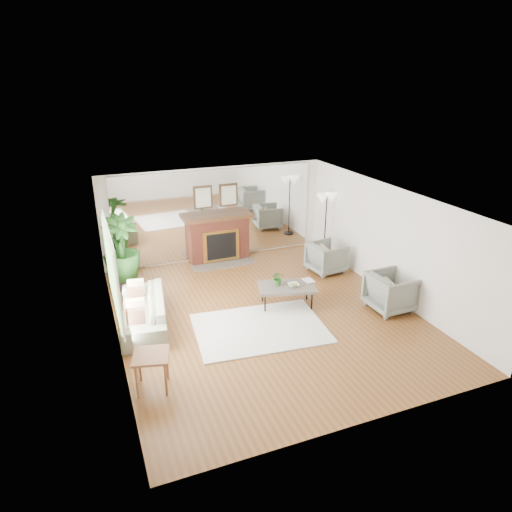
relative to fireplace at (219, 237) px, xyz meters
name	(u,v)px	position (x,y,z in m)	size (l,w,h in m)	color
ground	(266,315)	(0.00, -3.26, -0.66)	(7.00, 7.00, 0.00)	brown
wall_left	(112,283)	(-2.99, -3.26, 0.59)	(0.02, 7.00, 2.50)	white
wall_right	(389,241)	(2.99, -3.26, 0.59)	(0.02, 7.00, 2.50)	white
wall_back	(216,214)	(0.00, 0.23, 0.59)	(6.00, 0.02, 2.50)	white
mirror_panel	(216,214)	(0.00, 0.21, 0.59)	(5.40, 0.04, 2.40)	silver
window_panel	(111,270)	(-2.96, -2.86, 0.69)	(0.04, 2.40, 1.50)	#B2E09E
fireplace	(219,237)	(0.00, 0.00, 0.00)	(1.85, 0.83, 2.05)	maroon
area_rug	(260,328)	(-0.33, -3.75, -0.65)	(2.56, 1.83, 0.03)	silver
coffee_table	(287,287)	(0.58, -3.06, -0.22)	(1.35, 1.01, 0.48)	#5B5348
sofa	(143,311)	(-2.45, -2.73, -0.34)	(2.17, 0.85, 0.63)	gray
armchair_back	(327,257)	(2.33, -1.73, -0.27)	(0.82, 0.85, 0.77)	gray
armchair_front	(391,292)	(2.60, -4.01, -0.25)	(0.88, 0.91, 0.83)	gray
side_table	(151,360)	(-2.62, -4.82, -0.13)	(0.67, 0.67, 0.63)	#93603B
potted_ficus	(122,251)	(-2.60, -0.84, 0.29)	(0.98, 0.98, 1.78)	black
floor_lamp	(327,204)	(2.70, -0.93, 0.90)	(0.59, 0.33, 1.83)	black
tabletop_plant	(278,278)	(0.42, -2.94, -0.02)	(0.29, 0.25, 0.32)	#306425
fruit_bowl	(293,285)	(0.70, -3.13, -0.15)	(0.24, 0.24, 0.06)	#93603B
book	(304,281)	(1.03, -3.01, -0.17)	(0.20, 0.28, 0.02)	#93603B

